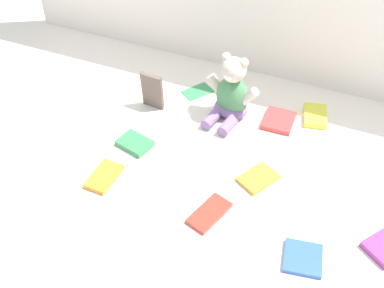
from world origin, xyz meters
TOP-DOWN VIEW (x-y plane):
  - ground_plane at (0.00, 0.00)m, footprint 3.20×3.20m
  - teddy_bear at (0.03, 0.18)m, footprint 0.19×0.18m
  - book_case_0 at (0.27, 0.05)m, footprint 0.14×0.14m
  - book_case_1 at (0.30, 0.28)m, footprint 0.10×0.13m
  - book_case_2 at (-0.12, 0.26)m, footprint 0.11×0.12m
  - book_case_3 at (0.21, -0.07)m, footprint 0.12×0.14m
  - book_case_4 at (0.20, 0.21)m, footprint 0.10×0.12m
  - book_case_5 at (0.12, -0.25)m, footprint 0.10×0.14m
  - book_case_6 at (-0.21, -0.24)m, footprint 0.07×0.12m
  - book_case_7 at (0.40, -0.29)m, footprint 0.11×0.11m
  - book_case_8 at (-0.23, 0.12)m, footprint 0.08×0.03m
  - book_case_11 at (-0.20, -0.08)m, footprint 0.12×0.10m

SIDE VIEW (x-z plane):
  - ground_plane at x=0.00m, z-range 0.00..0.00m
  - book_case_2 at x=-0.12m, z-range 0.00..0.01m
  - book_case_0 at x=0.27m, z-range 0.00..0.01m
  - book_case_3 at x=0.21m, z-range 0.00..0.01m
  - book_case_7 at x=0.40m, z-range 0.00..0.01m
  - book_case_5 at x=0.12m, z-range 0.00..0.01m
  - book_case_6 at x=-0.21m, z-range 0.00..0.02m
  - book_case_4 at x=0.20m, z-range 0.00..0.02m
  - book_case_1 at x=0.30m, z-range 0.00..0.02m
  - book_case_11 at x=-0.20m, z-range 0.00..0.02m
  - book_case_8 at x=-0.23m, z-range 0.00..0.13m
  - teddy_bear at x=0.03m, z-range -0.03..0.20m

